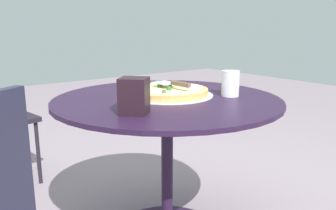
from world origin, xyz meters
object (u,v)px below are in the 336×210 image
Objects in this scene: pizza_on_tray at (168,92)px; drinking_cup at (230,83)px; pizza_server at (173,83)px; patio_table at (167,139)px; napkin_dispenser at (134,96)px.

drinking_cup reaches higher than pizza_on_tray.
pizza_on_tray is 1.91× the size of pizza_server.
pizza_server is at bearing -85.01° from pizza_on_tray.
patio_table is 2.44× the size of pizza_on_tray.
napkin_dispenser is (-0.51, -0.02, 0.01)m from drinking_cup.
napkin_dispenser is at bearing -151.24° from pizza_server.
pizza_on_tray reaches higher than patio_table.
drinking_cup reaches higher than pizza_server.
pizza_server is at bearing 8.61° from patio_table.
patio_table is 8.71× the size of drinking_cup.
napkin_dispenser reaches higher than patio_table.
napkin_dispenser reaches higher than pizza_on_tray.
patio_table is 0.40m from napkin_dispenser.
drinking_cup is at bearing -30.01° from patio_table.
napkin_dispenser is (-0.30, -0.20, 0.05)m from pizza_on_tray.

